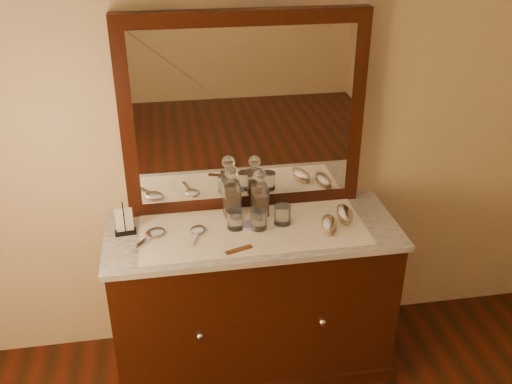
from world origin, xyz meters
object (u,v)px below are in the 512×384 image
dresser_cabinet (253,299)px  mirror_frame (244,115)px  decanter_right (260,198)px  comb (239,249)px  decanter_left (232,196)px  hand_mirror_inner (197,231)px  brush_near (329,225)px  brush_far (345,214)px  napkin_rack (124,222)px  pin_dish (249,226)px  hand_mirror_outer (153,235)px

dresser_cabinet → mirror_frame: mirror_frame is taller
decanter_right → dresser_cabinet: bearing=-115.6°
comb → decanter_left: size_ratio=0.48×
decanter_left → hand_mirror_inner: size_ratio=1.41×
brush_near → brush_far: same height
napkin_rack → hand_mirror_inner: napkin_rack is taller
pin_dish → comb: bearing=-111.2°
brush_near → hand_mirror_inner: bearing=173.7°
decanter_right → hand_mirror_outer: bearing=-167.0°
comb → hand_mirror_outer: hand_mirror_outer is taller
napkin_rack → hand_mirror_inner: bearing=-11.0°
comb → brush_near: 0.47m
brush_far → hand_mirror_inner: 0.75m
dresser_cabinet → brush_far: (0.47, 0.01, 0.47)m
dresser_cabinet → decanter_left: decanter_left is taller
pin_dish → hand_mirror_outer: size_ratio=0.38×
brush_near → hand_mirror_outer: brush_near is taller
mirror_frame → napkin_rack: bearing=-163.0°
napkin_rack → brush_far: (1.09, -0.05, -0.03)m
hand_mirror_outer → hand_mirror_inner: bearing=-1.0°
comb → decanter_right: (0.15, 0.31, 0.09)m
decanter_left → hand_mirror_outer: decanter_left is taller
mirror_frame → hand_mirror_outer: (-0.49, -0.25, -0.49)m
napkin_rack → mirror_frame: bearing=17.0°
mirror_frame → pin_dish: mirror_frame is taller
decanter_right → brush_near: bearing=-33.1°
dresser_cabinet → pin_dish: size_ratio=17.34×
decanter_left → hand_mirror_inner: (-0.19, -0.16, -0.10)m
decanter_right → hand_mirror_inner: size_ratio=1.29×
decanter_left → brush_far: decanter_left is taller
decanter_left → hand_mirror_inner: 0.26m
comb → decanter_right: 0.36m
brush_far → hand_mirror_outer: 0.96m
napkin_rack → hand_mirror_outer: (0.13, -0.06, -0.05)m
hand_mirror_inner → dresser_cabinet: bearing=1.9°
pin_dish → brush_near: brush_near is taller
dresser_cabinet → decanter_left: (-0.08, 0.15, 0.55)m
comb → mirror_frame: bearing=59.0°
mirror_frame → brush_far: 0.71m
pin_dish → decanter_left: decanter_left is taller
comb → decanter_right: size_ratio=0.53×
mirror_frame → brush_far: size_ratio=6.87×
pin_dish → hand_mirror_outer: 0.47m
mirror_frame → napkin_rack: mirror_frame is taller
comb → decanter_right: bearing=45.2°
decanter_left → brush_near: decanter_left is taller
pin_dish → brush_near: 0.39m
pin_dish → brush_near: (0.38, -0.08, 0.02)m
hand_mirror_inner → brush_far: bearing=1.3°
dresser_cabinet → hand_mirror_outer: (-0.49, -0.01, 0.45)m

